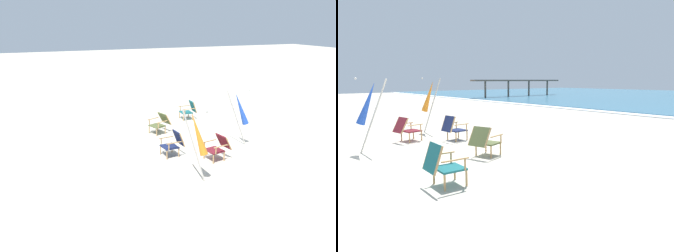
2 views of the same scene
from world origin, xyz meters
TOP-DOWN VIEW (x-y plane):
  - ground_plane at (0.00, 0.00)m, footprint 80.00×80.00m
  - surf_band at (0.00, 13.16)m, footprint 80.00×1.10m
  - beach_chair_front_left at (-0.96, 1.67)m, footprint 0.64×0.74m
  - beach_chair_back_left at (-1.77, 0.46)m, footprint 0.69×0.84m
  - beach_chair_far_center at (1.31, 1.28)m, footprint 0.79×0.91m
  - beach_chair_front_right at (2.61, -0.57)m, footprint 0.62×0.70m
  - umbrella_furled_blue at (-0.95, -0.84)m, footprint 0.47×0.81m
  - umbrella_furled_orange at (-2.85, 1.77)m, footprint 0.62×0.64m
  - pier_distant at (-18.59, 20.25)m, footprint 0.90×12.70m

SIDE VIEW (x-z plane):
  - ground_plane at x=0.00m, z-range 0.00..0.00m
  - surf_band at x=0.00m, z-range 0.00..0.06m
  - beach_chair_far_center at x=1.31m, z-range 0.03..0.81m
  - beach_chair_back_left at x=-1.77m, z-range 0.03..0.82m
  - beach_chair_front_left at x=-0.96m, z-range 0.02..0.84m
  - beach_chair_front_right at x=2.61m, z-range 0.02..0.84m
  - umbrella_furled_blue at x=-0.95m, z-range 0.30..2.30m
  - umbrella_furled_orange at x=-2.85m, z-range 0.31..2.34m
  - pier_distant at x=-18.59m, z-range 0.77..2.73m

